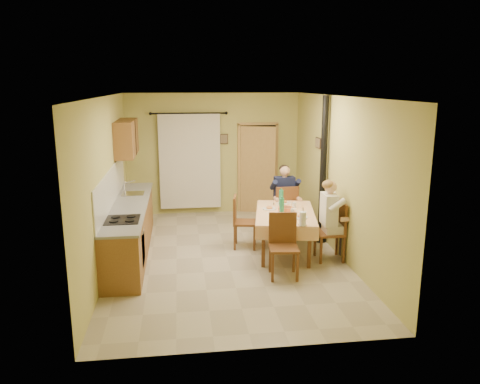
{
  "coord_description": "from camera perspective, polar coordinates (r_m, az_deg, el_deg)",
  "views": [
    {
      "loc": [
        -0.79,
        -7.81,
        3.01
      ],
      "look_at": [
        0.25,
        0.1,
        1.15
      ],
      "focal_mm": 35.0,
      "sensor_mm": 36.0,
      "label": 1
    }
  ],
  "objects": [
    {
      "name": "tableware",
      "position": [
        8.3,
        5.71,
        -2.21
      ],
      "size": [
        0.68,
        1.64,
        0.33
      ],
      "color": "white",
      "rests_on": "dining_table"
    },
    {
      "name": "stove_flue",
      "position": [
        9.05,
        10.0,
        0.25
      ],
      "size": [
        0.24,
        0.24,
        2.8
      ],
      "color": "black",
      "rests_on": "ground"
    },
    {
      "name": "man_right",
      "position": [
        8.16,
        11.0,
        -2.27
      ],
      "size": [
        0.47,
        0.59,
        1.39
      ],
      "rotation": [
        0.0,
        0.0,
        1.54
      ],
      "color": "silver",
      "rests_on": "chair_right"
    },
    {
      "name": "floor",
      "position": [
        8.41,
        -1.62,
        -7.86
      ],
      "size": [
        4.0,
        6.0,
        0.01
      ],
      "primitive_type": "cube",
      "color": "tan",
      "rests_on": "ground"
    },
    {
      "name": "curtain",
      "position": [
        10.86,
        -6.13,
        3.79
      ],
      "size": [
        1.7,
        0.07,
        2.22
      ],
      "color": "black",
      "rests_on": "ground"
    },
    {
      "name": "picture_back",
      "position": [
        10.9,
        -1.97,
        6.48
      ],
      "size": [
        0.19,
        0.03,
        0.23
      ],
      "primitive_type": "cube",
      "color": "black",
      "rests_on": "room_shell"
    },
    {
      "name": "doorway",
      "position": [
        11.06,
        2.18,
        2.92
      ],
      "size": [
        0.96,
        0.27,
        2.15
      ],
      "color": "black",
      "rests_on": "ground"
    },
    {
      "name": "upper_cabinets",
      "position": [
        9.63,
        -13.67,
        6.43
      ],
      "size": [
        0.35,
        1.4,
        0.7
      ],
      "primitive_type": "cube",
      "color": "brown",
      "rests_on": "room_shell"
    },
    {
      "name": "chair_right",
      "position": [
        8.33,
        10.93,
        -6.16
      ],
      "size": [
        0.47,
        0.47,
        1.02
      ],
      "rotation": [
        0.0,
        0.0,
        1.54
      ],
      "color": "brown",
      "rests_on": "ground"
    },
    {
      "name": "chair_left",
      "position": [
        8.78,
        0.51,
        -4.92
      ],
      "size": [
        0.49,
        0.49,
        0.98
      ],
      "rotation": [
        0.0,
        0.0,
        -1.76
      ],
      "color": "brown",
      "rests_on": "ground"
    },
    {
      "name": "chair_near",
      "position": [
        7.51,
        5.32,
        -8.14
      ],
      "size": [
        0.49,
        0.49,
        1.01
      ],
      "rotation": [
        0.0,
        0.0,
        3.05
      ],
      "color": "brown",
      "rests_on": "ground"
    },
    {
      "name": "room_shell",
      "position": [
        7.94,
        -1.7,
        4.5
      ],
      "size": [
        4.04,
        6.04,
        2.82
      ],
      "color": "tan",
      "rests_on": "ground"
    },
    {
      "name": "picture_right",
      "position": [
        9.5,
        9.52,
        5.92
      ],
      "size": [
        0.03,
        0.31,
        0.21
      ],
      "primitive_type": "cube",
      "color": "brown",
      "rests_on": "room_shell"
    },
    {
      "name": "chair_far",
      "position": [
        9.58,
        5.41,
        -3.41
      ],
      "size": [
        0.48,
        0.48,
        1.03
      ],
      "rotation": [
        0.0,
        0.0,
        0.04
      ],
      "color": "brown",
      "rests_on": "ground"
    },
    {
      "name": "dining_table",
      "position": [
        8.52,
        5.49,
        -4.91
      ],
      "size": [
        1.34,
        1.88,
        0.76
      ],
      "rotation": [
        0.0,
        0.0,
        -0.19
      ],
      "color": "#EAB17A",
      "rests_on": "ground"
    },
    {
      "name": "man_far",
      "position": [
        9.45,
        5.46,
        0.03
      ],
      "size": [
        0.59,
        0.47,
        1.39
      ],
      "rotation": [
        0.0,
        0.0,
        0.04
      ],
      "color": "#141938",
      "rests_on": "chair_far"
    },
    {
      "name": "kitchen_run",
      "position": [
        8.64,
        -13.27,
        -4.25
      ],
      "size": [
        0.64,
        3.64,
        1.56
      ],
      "color": "brown",
      "rests_on": "ground"
    }
  ]
}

